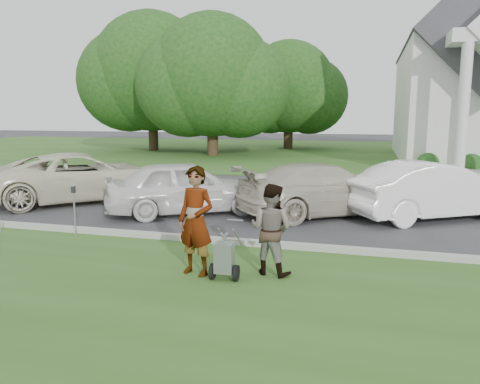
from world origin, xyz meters
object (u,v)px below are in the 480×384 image
at_px(tree_far, 151,78).
at_px(parking_meter_near, 74,205).
at_px(tree_back, 289,91).
at_px(car_c, 324,189).
at_px(person_right, 271,230).
at_px(car_a, 82,177).
at_px(tree_left, 212,81).
at_px(striping_cart, 224,259).
at_px(car_d, 433,190).
at_px(person_left, 196,222).
at_px(car_b, 186,187).

height_order(tree_far, parking_meter_near, tree_far).
height_order(tree_back, car_c, tree_back).
height_order(person_right, car_a, person_right).
distance_m(tree_left, car_a, 18.13).
relative_size(striping_cart, car_a, 0.17).
bearing_deg(tree_left, car_d, -54.39).
xyz_separation_m(tree_far, tree_back, (10.00, 5.00, -0.97)).
height_order(parking_meter_near, car_d, car_d).
relative_size(striping_cart, car_d, 0.21).
bearing_deg(tree_left, person_left, -71.89).
relative_size(tree_left, tree_far, 0.91).
bearing_deg(car_d, car_b, 67.77).
distance_m(tree_back, car_d, 27.01).
bearing_deg(person_right, striping_cart, 51.50).
bearing_deg(person_left, tree_far, 132.36).
xyz_separation_m(striping_cart, person_right, (0.72, 0.54, 0.44)).
xyz_separation_m(person_right, car_b, (-3.50, 4.53, -0.04)).
xyz_separation_m(person_left, car_a, (-6.36, 5.94, -0.18)).
distance_m(striping_cart, car_b, 5.80).
bearing_deg(person_right, tree_far, -45.36).
bearing_deg(tree_back, parking_meter_near, -90.10).
bearing_deg(car_b, tree_left, -15.73).
bearing_deg(car_c, parking_meter_near, 90.18).
height_order(tree_left, tree_back, tree_left).
distance_m(tree_left, parking_meter_near, 22.56).
distance_m(tree_back, car_a, 26.00).
xyz_separation_m(tree_far, striping_cart, (14.27, -26.65, -5.29)).
height_order(tree_back, person_right, tree_back).
height_order(person_left, parking_meter_near, person_left).
xyz_separation_m(tree_left, striping_cart, (8.27, -23.65, -4.71)).
distance_m(person_right, car_b, 5.73).
distance_m(tree_far, car_d, 27.90).
bearing_deg(parking_meter_near, person_right, -14.67).
height_order(tree_left, striping_cart, tree_left).
relative_size(person_left, parking_meter_near, 1.59).
height_order(person_left, car_b, person_left).
relative_size(person_right, car_d, 0.34).
bearing_deg(car_a, parking_meter_near, 167.04).
xyz_separation_m(car_a, car_d, (11.10, 0.21, -0.01)).
height_order(tree_left, parking_meter_near, tree_left).
bearing_deg(person_right, person_left, 31.88).
height_order(tree_back, car_b, tree_back).
bearing_deg(person_left, striping_cart, 1.70).
bearing_deg(striping_cart, car_a, 136.24).
distance_m(car_b, car_d, 7.05).
bearing_deg(tree_left, tree_back, 63.43).
relative_size(tree_far, car_d, 2.39).
relative_size(person_left, car_b, 0.43).
relative_size(car_b, car_d, 0.96).
distance_m(tree_left, tree_back, 8.95).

